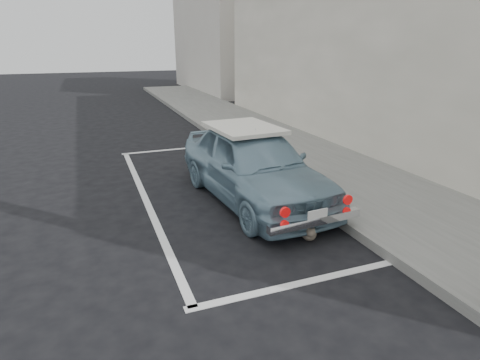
% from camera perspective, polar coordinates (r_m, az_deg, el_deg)
% --- Properties ---
extents(ground, '(80.00, 80.00, 0.00)m').
position_cam_1_polar(ground, '(5.33, 1.53, -12.70)').
color(ground, black).
rests_on(ground, ground).
extents(sidewalk, '(2.80, 40.00, 0.15)m').
position_cam_1_polar(sidewalk, '(8.38, 16.70, -0.83)').
color(sidewalk, '#63635E').
rests_on(sidewalk, ground).
extents(shop_building, '(3.50, 18.00, 7.00)m').
position_cam_1_polar(shop_building, '(11.52, 25.31, 20.72)').
color(shop_building, '#BCB7A5').
rests_on(shop_building, ground).
extents(building_far, '(3.50, 10.00, 8.00)m').
position_cam_1_polar(building_far, '(25.53, -2.70, 21.63)').
color(building_far, beige).
rests_on(building_far, ground).
extents(pline_rear, '(3.00, 0.12, 0.01)m').
position_cam_1_polar(pline_rear, '(5.14, 9.06, -14.19)').
color(pline_rear, silver).
rests_on(pline_rear, ground).
extents(pline_front, '(3.00, 0.12, 0.01)m').
position_cam_1_polar(pline_front, '(11.27, -8.86, 4.38)').
color(pline_front, silver).
rests_on(pline_front, ground).
extents(pline_side, '(0.12, 7.00, 0.01)m').
position_cam_1_polar(pline_side, '(7.75, -13.28, -2.69)').
color(pline_side, silver).
rests_on(pline_side, ground).
extents(retro_coupe, '(1.91, 4.14, 1.37)m').
position_cam_1_polar(retro_coupe, '(7.32, 1.89, 2.26)').
color(retro_coupe, '#7598AA').
rests_on(retro_coupe, ground).
extents(cat, '(0.35, 0.49, 0.28)m').
position_cam_1_polar(cat, '(6.10, 9.79, -7.27)').
color(cat, '#746859').
rests_on(cat, ground).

